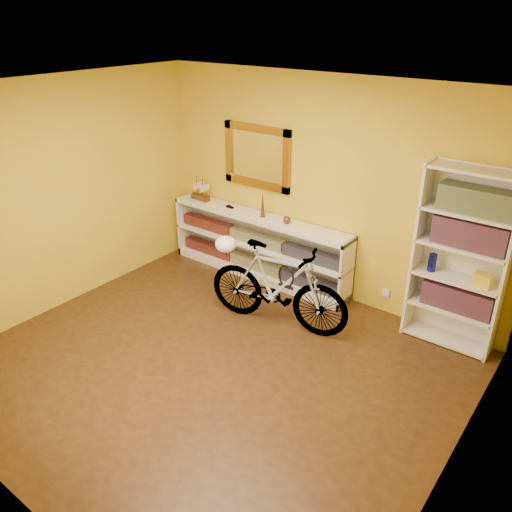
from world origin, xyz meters
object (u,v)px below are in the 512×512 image
Objects in this scene: console_unit at (258,246)px; bookcase at (460,261)px; helmet at (226,244)px; bicycle at (277,286)px.

bookcase is at bearing 0.58° from console_unit.
bookcase is at bearing 23.09° from helmet.
console_unit is 1.05m from helmet.
bookcase is 1.88m from bicycle.
bookcase is 1.15× the size of bicycle.
bookcase reaches higher than console_unit.
console_unit is at bearing 36.34° from bicycle.
bookcase is at bearing -73.41° from bicycle.
console_unit is 1.19m from bicycle.
bookcase reaches higher than bicycle.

